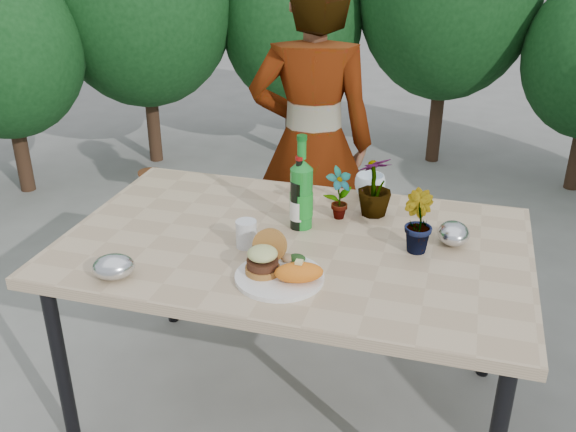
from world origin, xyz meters
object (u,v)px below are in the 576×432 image
(patio_table, at_px, (294,255))
(person, at_px, (312,145))
(wine_bottle, at_px, (299,202))
(dinner_plate, at_px, (280,277))

(patio_table, relative_size, person, 1.00)
(person, bearing_deg, wine_bottle, 87.68)
(person, bearing_deg, patio_table, 87.18)
(patio_table, bearing_deg, person, 100.16)
(dinner_plate, distance_m, wine_bottle, 0.38)
(patio_table, xyz_separation_m, wine_bottle, (-0.01, 0.10, 0.16))
(dinner_plate, height_order, wine_bottle, wine_bottle)
(patio_table, bearing_deg, dinner_plate, -84.45)
(wine_bottle, distance_m, person, 0.77)
(person, bearing_deg, dinner_plate, 86.11)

